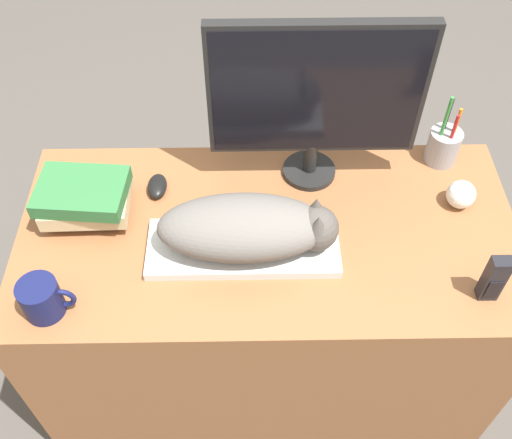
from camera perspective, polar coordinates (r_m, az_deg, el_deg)
desk at (r=1.78m, az=1.02°, el=-8.28°), size 1.25×0.61×0.71m
keyboard at (r=1.44m, az=-1.22°, el=-2.72°), size 0.46×0.17×0.02m
cat at (r=1.38m, az=-0.38°, el=-0.75°), size 0.42×0.18×0.13m
monitor at (r=1.45m, az=5.77°, el=11.68°), size 0.52×0.14×0.46m
computer_mouse at (r=1.59m, az=-9.39°, el=3.16°), size 0.05×0.08×0.03m
coffee_mug at (r=1.40m, az=-19.68°, el=-7.11°), size 0.12×0.09×0.09m
pen_cup at (r=1.70m, az=17.41°, el=6.76°), size 0.09×0.09×0.22m
baseball at (r=1.61m, az=18.94°, el=2.28°), size 0.07×0.07×0.07m
phone at (r=1.43m, az=21.72°, el=-5.27°), size 0.04×0.03×0.13m
book_stack at (r=1.54m, az=-15.95°, el=1.98°), size 0.23×0.19×0.11m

